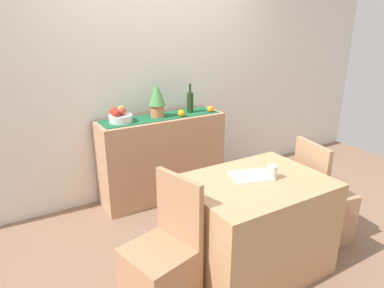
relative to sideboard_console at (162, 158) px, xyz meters
name	(u,v)px	position (x,y,z in m)	size (l,w,h in m)	color
ground_plane	(215,235)	(0.06, -0.92, -0.46)	(6.40, 6.40, 0.02)	#83634D
room_wall_rear	(154,69)	(0.06, 0.26, 0.90)	(6.40, 0.06, 2.70)	silver
sideboard_console	(162,158)	(0.00, 0.00, 0.00)	(1.32, 0.42, 0.90)	tan
table_runner	(161,117)	(0.00, 0.00, 0.45)	(1.25, 0.32, 0.01)	#185734
fruit_bowl	(121,119)	(-0.43, 0.00, 0.49)	(0.23, 0.23, 0.07)	silver
apple_rear	(122,111)	(-0.42, -0.01, 0.57)	(0.08, 0.08, 0.08)	#B33D2F
apple_upper	(122,109)	(-0.39, 0.06, 0.56)	(0.08, 0.08, 0.08)	#87AA2B
apple_left	(116,113)	(-0.48, -0.04, 0.56)	(0.06, 0.06, 0.06)	red
apple_center	(114,111)	(-0.49, 0.02, 0.56)	(0.08, 0.08, 0.08)	red
wine_bottle	(190,102)	(0.35, 0.00, 0.56)	(0.07, 0.07, 0.31)	#1F3519
potted_plant	(157,98)	(-0.04, 0.00, 0.65)	(0.18, 0.18, 0.36)	#BC6E47
orange_loose_mid	(210,109)	(0.54, -0.10, 0.48)	(0.07, 0.07, 0.07)	orange
orange_loose_near_bowl	(181,113)	(0.18, -0.10, 0.49)	(0.07, 0.07, 0.07)	orange
dining_table	(254,225)	(0.06, -1.42, -0.08)	(1.01, 0.77, 0.74)	tan
open_book	(251,176)	(0.06, -1.36, 0.30)	(0.28, 0.21, 0.02)	white
coffee_cup	(272,172)	(0.17, -1.46, 0.34)	(0.07, 0.07, 0.10)	silver
chair_near_window	(161,272)	(-0.71, -1.42, -0.18)	(0.49, 0.49, 0.90)	#AE7956
chair_by_corner	(321,210)	(0.84, -1.42, -0.18)	(0.47, 0.47, 0.90)	tan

